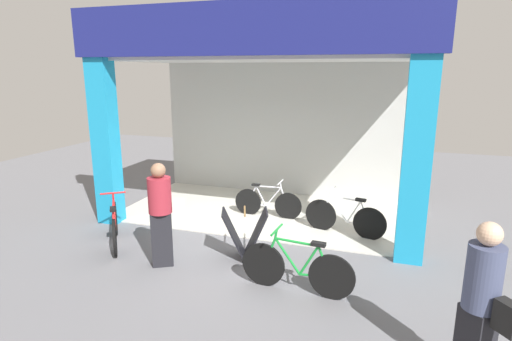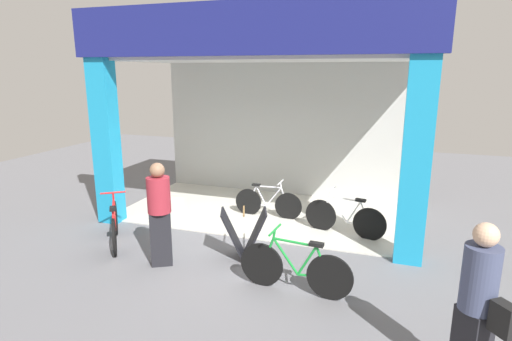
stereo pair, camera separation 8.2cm
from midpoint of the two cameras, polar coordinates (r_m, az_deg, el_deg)
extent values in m
plane|color=slate|center=(8.05, -1.54, -9.25)|extent=(20.73, 20.73, 0.00)
cube|color=beige|center=(9.44, 1.81, -5.67)|extent=(6.36, 3.15, 0.02)
cube|color=#B7B7B2|center=(10.53, 4.42, 5.68)|extent=(6.36, 0.12, 3.36)
cube|color=#198CBF|center=(9.01, -19.56, 3.59)|extent=(0.45, 0.36, 3.36)
cube|color=#198CBF|center=(7.10, 21.34, 0.91)|extent=(0.45, 0.36, 3.36)
cube|color=navy|center=(7.30, -2.18, 18.89)|extent=(6.56, 0.20, 0.88)
cube|color=silver|center=(8.91, 1.97, 14.92)|extent=(6.36, 3.15, 0.06)
cylinder|color=black|center=(8.14, 15.55, -7.10)|extent=(0.63, 0.17, 0.63)
cylinder|color=black|center=(8.42, 9.12, -6.06)|extent=(0.63, 0.17, 0.63)
cylinder|color=white|center=(8.21, 13.99, -7.01)|extent=(0.42, 0.12, 0.08)
cylinder|color=white|center=(8.16, 13.48, -5.57)|extent=(0.28, 0.09, 0.47)
cylinder|color=white|center=(8.24, 11.47, -5.20)|extent=(0.39, 0.11, 0.49)
cylinder|color=white|center=(8.14, 12.36, -3.81)|extent=(0.60, 0.16, 0.05)
cylinder|color=white|center=(8.10, 14.91, -5.63)|extent=(0.21, 0.08, 0.42)
cylinder|color=white|center=(8.32, 9.80, -4.78)|extent=(0.19, 0.07, 0.44)
cylinder|color=white|center=(8.21, 10.45, -3.04)|extent=(0.06, 0.04, 0.13)
cylinder|color=white|center=(8.19, 10.53, -2.63)|extent=(0.12, 0.44, 0.03)
cube|color=black|center=(8.05, 14.41, -3.96)|extent=(0.21, 0.13, 0.05)
cylinder|color=black|center=(9.19, -0.79, -4.32)|extent=(0.59, 0.05, 0.59)
cylinder|color=black|center=(8.93, 4.70, -4.92)|extent=(0.59, 0.05, 0.59)
cylinder|color=silver|center=(9.13, 0.47, -4.60)|extent=(0.40, 0.04, 0.08)
cylinder|color=silver|center=(9.05, 0.96, -3.50)|extent=(0.26, 0.04, 0.44)
cylinder|color=silver|center=(8.96, 2.67, -3.63)|extent=(0.36, 0.04, 0.46)
cylinder|color=silver|center=(8.93, 1.99, -2.25)|extent=(0.56, 0.04, 0.05)
cylinder|color=silver|center=(9.10, -0.21, -3.24)|extent=(0.19, 0.03, 0.40)
cylinder|color=silver|center=(8.89, 4.16, -3.64)|extent=(0.18, 0.03, 0.41)
cylinder|color=silver|center=(8.84, 3.68, -2.00)|extent=(0.05, 0.03, 0.12)
cylinder|color=silver|center=(8.83, 3.63, -1.63)|extent=(0.03, 0.41, 0.03)
cube|color=black|center=(9.02, 0.28, -1.97)|extent=(0.18, 0.09, 0.04)
cylinder|color=black|center=(6.04, 10.45, -14.20)|extent=(0.66, 0.09, 0.66)
cylinder|color=black|center=(6.30, 1.15, -12.73)|extent=(0.66, 0.09, 0.66)
cylinder|color=#198C33|center=(6.10, 8.17, -14.08)|extent=(0.45, 0.07, 0.09)
cylinder|color=#198C33|center=(6.03, 7.38, -12.15)|extent=(0.29, 0.06, 0.50)
cylinder|color=#198C33|center=(6.10, 4.47, -11.64)|extent=(0.41, 0.06, 0.52)
cylinder|color=#198C33|center=(5.97, 5.69, -9.75)|extent=(0.63, 0.08, 0.05)
cylinder|color=#198C33|center=(5.97, 9.47, -12.23)|extent=(0.22, 0.05, 0.44)
cylinder|color=#198C33|center=(6.17, 2.05, -11.04)|extent=(0.20, 0.05, 0.46)
cylinder|color=#198C33|center=(6.03, 2.90, -8.68)|extent=(0.06, 0.04, 0.14)
cylinder|color=#198C33|center=(6.00, 3.00, -8.12)|extent=(0.06, 0.46, 0.03)
cube|color=black|center=(5.89, 8.68, -9.96)|extent=(0.21, 0.11, 0.05)
cylinder|color=black|center=(7.65, -18.52, -8.63)|extent=(0.42, 0.55, 0.65)
cylinder|color=black|center=(8.58, -18.40, -6.16)|extent=(0.42, 0.55, 0.65)
cylinder|color=red|center=(7.87, -18.48, -8.16)|extent=(0.28, 0.37, 0.08)
cylinder|color=red|center=(7.89, -18.58, -6.50)|extent=(0.19, 0.25, 0.49)
cylinder|color=red|center=(8.18, -18.54, -5.72)|extent=(0.26, 0.34, 0.51)
cylinder|color=red|center=(7.98, -18.69, -4.42)|extent=(0.39, 0.52, 0.05)
cylinder|color=red|center=(7.67, -18.63, -6.87)|extent=(0.15, 0.19, 0.44)
cylinder|color=red|center=(8.42, -18.52, -4.98)|extent=(0.14, 0.18, 0.45)
cylinder|color=red|center=(8.25, -18.68, -3.31)|extent=(0.06, 0.07, 0.14)
cylinder|color=red|center=(8.22, -18.72, -2.90)|extent=(0.38, 0.29, 0.03)
cube|color=black|center=(7.68, -18.75, -4.96)|extent=(0.19, 0.22, 0.05)
cube|color=black|center=(7.11, -2.83, -8.77)|extent=(0.54, 0.60, 0.85)
cube|color=black|center=(7.11, 0.17, -8.75)|extent=(0.54, 0.60, 0.85)
cylinder|color=olive|center=(6.96, -1.35, -5.57)|extent=(0.20, 0.47, 0.03)
cube|color=black|center=(7.04, -12.53, -9.05)|extent=(0.41, 0.37, 0.90)
cylinder|color=maroon|center=(6.80, -12.85, -3.28)|extent=(0.51, 0.51, 0.58)
sphere|color=#8C664C|center=(6.69, -13.03, 0.05)|extent=(0.24, 0.24, 0.24)
cube|color=white|center=(6.85, -10.32, -4.80)|extent=(0.20, 0.17, 0.23)
cylinder|color=#3F4766|center=(4.66, 28.78, -12.83)|extent=(0.48, 0.48, 0.66)
sphere|color=#D8AD8C|center=(4.49, 29.43, -7.67)|extent=(0.23, 0.23, 0.23)
cube|color=black|center=(4.60, 31.25, -17.00)|extent=(0.24, 0.26, 0.30)
camera|label=1|loc=(0.04, -89.72, 0.07)|focal=29.23mm
camera|label=2|loc=(0.04, 90.28, -0.07)|focal=29.23mm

